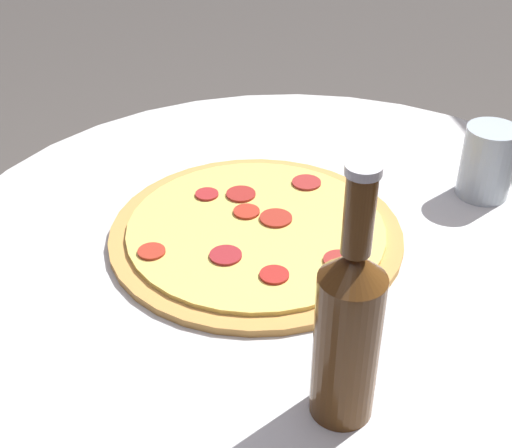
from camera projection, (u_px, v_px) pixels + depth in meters
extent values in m
cylinder|color=silver|center=(293.00, 441.00, 1.12)|extent=(0.09, 0.09, 0.70)
cylinder|color=silver|center=(301.00, 257.00, 0.91)|extent=(0.95, 0.95, 0.02)
cylinder|color=#C68E47|center=(256.00, 234.00, 0.92)|extent=(0.38, 0.38, 0.01)
cylinder|color=#EACC60|center=(256.00, 228.00, 0.92)|extent=(0.33, 0.33, 0.01)
cylinder|color=#A92F1F|center=(151.00, 249.00, 0.87)|extent=(0.03, 0.03, 0.00)
cylinder|color=maroon|center=(339.00, 260.00, 0.86)|extent=(0.04, 0.04, 0.00)
cylinder|color=#9E2B1E|center=(276.00, 218.00, 0.93)|extent=(0.04, 0.04, 0.00)
cylinder|color=#AA2E1E|center=(247.00, 212.00, 0.94)|extent=(0.04, 0.04, 0.00)
cylinder|color=maroon|center=(241.00, 194.00, 0.98)|extent=(0.04, 0.04, 0.00)
cylinder|color=#A5221D|center=(274.00, 275.00, 0.83)|extent=(0.04, 0.04, 0.00)
cylinder|color=maroon|center=(226.00, 255.00, 0.86)|extent=(0.04, 0.04, 0.00)
cylinder|color=maroon|center=(207.00, 194.00, 0.98)|extent=(0.03, 0.03, 0.00)
cylinder|color=maroon|center=(307.00, 183.00, 1.00)|extent=(0.04, 0.04, 0.00)
cylinder|color=#563314|center=(346.00, 347.00, 0.64)|extent=(0.06, 0.06, 0.16)
cone|color=#563314|center=(354.00, 265.00, 0.59)|extent=(0.06, 0.06, 0.03)
cylinder|color=#563314|center=(359.00, 215.00, 0.56)|extent=(0.03, 0.03, 0.07)
cylinder|color=silver|center=(364.00, 169.00, 0.54)|extent=(0.03, 0.03, 0.01)
cylinder|color=#ADBCC6|center=(487.00, 162.00, 0.98)|extent=(0.07, 0.07, 0.10)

